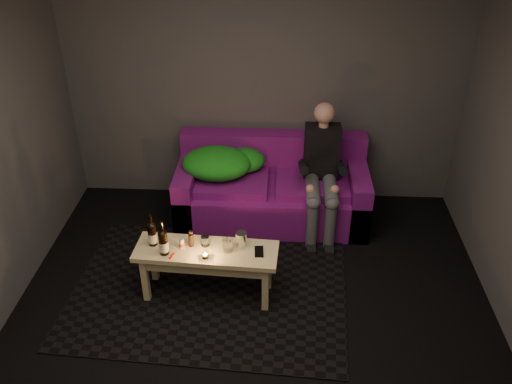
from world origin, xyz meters
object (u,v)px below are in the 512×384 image
(coffee_table, at_px, (207,258))
(sofa, at_px, (272,191))
(beer_bottle_b, at_px, (163,242))
(beer_bottle_a, at_px, (152,234))
(steel_cup, at_px, (241,239))
(person, at_px, (322,169))

(coffee_table, bearing_deg, sofa, 67.60)
(beer_bottle_b, bearing_deg, beer_bottle_a, 135.12)
(coffee_table, relative_size, beer_bottle_b, 3.91)
(beer_bottle_b, distance_m, steel_cup, 0.63)
(sofa, height_order, person, person)
(beer_bottle_a, bearing_deg, steel_cup, 1.78)
(sofa, relative_size, coffee_table, 1.59)
(sofa, xyz_separation_m, beer_bottle_a, (-0.95, -1.19, 0.29))
(sofa, xyz_separation_m, coffee_table, (-0.51, -1.23, 0.10))
(sofa, distance_m, steel_cup, 1.21)
(steel_cup, bearing_deg, beer_bottle_a, -178.22)
(coffee_table, height_order, beer_bottle_b, beer_bottle_b)
(sofa, distance_m, beer_bottle_b, 1.58)
(coffee_table, distance_m, steel_cup, 0.33)
(sofa, xyz_separation_m, beer_bottle_b, (-0.84, -1.30, 0.30))
(beer_bottle_a, bearing_deg, person, 35.85)
(person, bearing_deg, coffee_table, -132.43)
(steel_cup, bearing_deg, beer_bottle_b, -167.42)
(beer_bottle_b, relative_size, steel_cup, 2.39)
(person, xyz_separation_m, beer_bottle_b, (-1.32, -1.15, -0.06))
(sofa, bearing_deg, steel_cup, -100.89)
(sofa, xyz_separation_m, person, (0.48, -0.15, 0.36))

